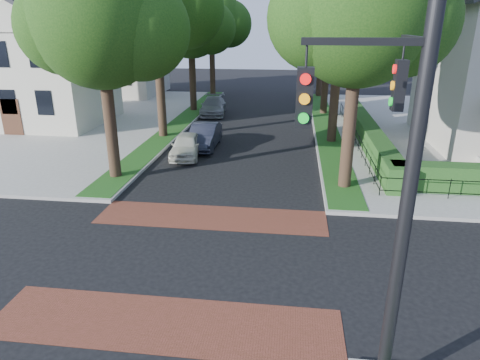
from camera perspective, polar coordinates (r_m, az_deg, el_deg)
name	(u,v)px	position (r m, az deg, el deg)	size (l,w,h in m)	color
ground	(193,259)	(14.22, -6.25, -10.44)	(120.00, 120.00, 0.00)	black
sidewalk_nw	(7,119)	(38.87, -28.67, 7.20)	(30.00, 30.00, 0.15)	gray
crosswalk_far	(212,217)	(16.98, -3.81, -4.97)	(9.00, 2.20, 0.01)	brown
crosswalk_near	(165,324)	(11.68, -9.98, -18.33)	(9.00, 2.20, 0.01)	brown
grass_strip_ne	(326,126)	(31.85, 11.34, 7.05)	(1.60, 29.80, 0.02)	#194C15
grass_strip_nw	(180,122)	(32.86, -7.94, 7.65)	(1.60, 29.80, 0.02)	#194C15
tree_right_near	(362,12)	(19.27, 15.91, 20.73)	(7.75, 6.67, 10.66)	black
tree_right_mid	(343,8)	(27.24, 13.55, 21.35)	(8.25, 7.09, 11.22)	black
tree_right_far	(330,27)	(36.17, 11.92, 19.35)	(7.25, 6.23, 9.74)	black
tree_right_back	(324,22)	(45.16, 11.11, 19.97)	(7.50, 6.45, 10.20)	black
tree_left_near	(104,22)	(20.86, -17.69, 19.48)	(7.50, 6.45, 10.20)	black
tree_left_mid	(158,3)	(28.40, -10.90, 22.19)	(8.00, 6.88, 11.48)	black
tree_left_far	(192,24)	(37.05, -6.37, 19.98)	(7.00, 6.02, 9.86)	black
tree_left_back	(213,20)	(45.88, -3.64, 20.46)	(7.75, 6.66, 10.44)	black
hedge_main_road	(368,133)	(28.02, 16.65, 6.05)	(1.00, 18.00, 1.20)	#1C4919
fence_main_road	(354,135)	(27.94, 15.00, 5.85)	(0.06, 18.00, 0.90)	black
house_left_near	(36,55)	(35.20, -25.50, 14.83)	(10.00, 9.00, 10.14)	beige
house_left_far	(114,45)	(47.65, -16.44, 16.86)	(10.00, 9.00, 10.14)	#BAB4A7
traffic_signal	(396,174)	(8.08, 20.09, 0.78)	(2.17, 2.00, 8.00)	black
parked_car_front	(186,145)	(24.57, -7.17, 4.61)	(1.57, 3.89, 1.33)	beige
parked_car_middle	(204,136)	(26.29, -4.78, 5.87)	(1.53, 4.39, 1.45)	#1F212E
parked_car_rear	(213,106)	(36.12, -3.58, 9.82)	(1.96, 4.81, 1.40)	gray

